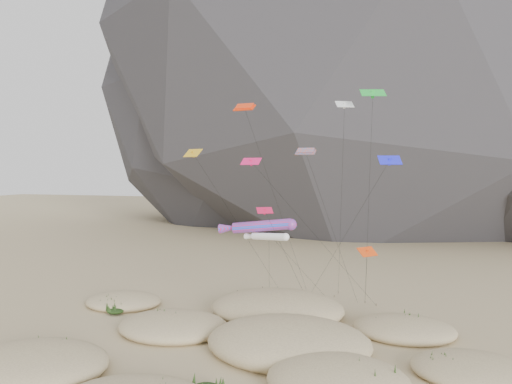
{
  "coord_description": "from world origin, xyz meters",
  "views": [
    {
      "loc": [
        13.99,
        -42.35,
        17.42
      ],
      "look_at": [
        -2.58,
        12.0,
        14.88
      ],
      "focal_mm": 35.0,
      "sensor_mm": 36.0,
      "label": 1
    }
  ],
  "objects": [
    {
      "name": "multi_parafoil",
      "position": [
        3.0,
        13.19,
        19.24
      ],
      "size": [
        6.2,
        10.46,
        19.92
      ],
      "color": "#FF531A",
      "rests_on": "ground"
    },
    {
      "name": "dune_grass",
      "position": [
        -1.05,
        3.54,
        0.85
      ],
      "size": [
        40.71,
        25.95,
        1.56
      ],
      "color": "black",
      "rests_on": "ground"
    },
    {
      "name": "ground",
      "position": [
        0.0,
        0.0,
        0.0
      ],
      "size": [
        500.0,
        500.0,
        0.0
      ],
      "primitive_type": "plane",
      "color": "#CCB789",
      "rests_on": "ground"
    },
    {
      "name": "white_tube_kite",
      "position": [
        -0.57,
        9.6,
        10.14
      ],
      "size": [
        5.92,
        12.85,
        10.79
      ],
      "color": "white",
      "rests_on": "ground"
    },
    {
      "name": "dunes",
      "position": [
        -0.77,
        4.15,
        0.71
      ],
      "size": [
        50.64,
        38.26,
        3.94
      ],
      "color": "#CCB789",
      "rests_on": "ground"
    },
    {
      "name": "kite_stakes",
      "position": [
        1.58,
        24.5,
        0.15
      ],
      "size": [
        19.44,
        5.22,
        0.3
      ],
      "color": "#3F2D1E",
      "rests_on": "ground"
    },
    {
      "name": "rainbow_tube_kite",
      "position": [
        -1.81,
        10.67,
        11.12
      ],
      "size": [
        10.84,
        13.0,
        12.12
      ],
      "color": "#F41940",
      "rests_on": "ground"
    },
    {
      "name": "orange_parafoil",
      "position": [
        -5.21,
        16.09,
        24.8
      ],
      "size": [
        6.96,
        12.54,
        25.59
      ],
      "color": "red",
      "rests_on": "ground"
    },
    {
      "name": "delta_kites",
      "position": [
        4.08,
        12.22,
        18.55
      ],
      "size": [
        25.57,
        22.35,
        26.42
      ],
      "color": "green",
      "rests_on": "ground"
    }
  ]
}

